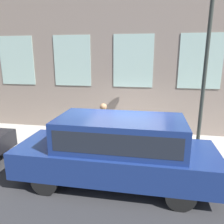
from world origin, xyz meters
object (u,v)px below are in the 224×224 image
at_px(person, 103,120).
at_px(street_lamp, 207,54).
at_px(parked_truck_navy_near, 117,147).
at_px(fire_hydrant, 121,139).

relative_size(person, street_lamp, 0.30).
bearing_deg(person, parked_truck_navy_near, -120.58).
bearing_deg(street_lamp, parked_truck_navy_near, 130.19).
height_order(parked_truck_navy_near, street_lamp, street_lamp).
distance_m(parked_truck_navy_near, street_lamp, 3.97).
bearing_deg(parked_truck_navy_near, person, 21.51).
height_order(person, parked_truck_navy_near, parked_truck_navy_near).
height_order(person, street_lamp, street_lamp).
bearing_deg(parked_truck_navy_near, fire_hydrant, 5.09).
height_order(fire_hydrant, street_lamp, street_lamp).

